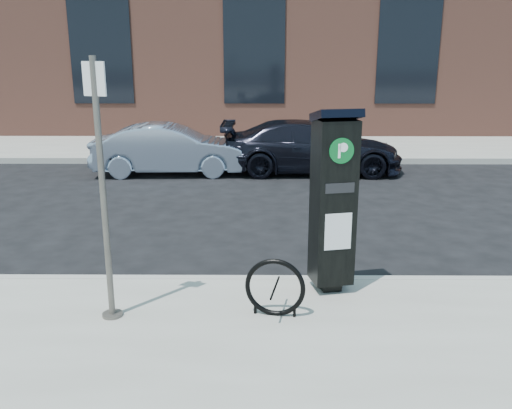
{
  "coord_description": "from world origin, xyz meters",
  "views": [
    {
      "loc": [
        0.19,
        -6.3,
        2.85
      ],
      "look_at": [
        0.14,
        0.5,
        0.95
      ],
      "focal_mm": 38.0,
      "sensor_mm": 36.0,
      "label": 1
    }
  ],
  "objects_px": {
    "sign_pole": "(103,195)",
    "car_dark": "(311,147)",
    "bike_rack": "(275,288)",
    "car_silver": "(170,149)",
    "parking_kiosk": "(333,200)"
  },
  "relations": [
    {
      "from": "sign_pole",
      "to": "bike_rack",
      "type": "relative_size",
      "value": 4.15
    },
    {
      "from": "car_dark",
      "to": "parking_kiosk",
      "type": "bearing_deg",
      "value": 177.1
    },
    {
      "from": "bike_rack",
      "to": "car_dark",
      "type": "bearing_deg",
      "value": 92.5
    },
    {
      "from": "bike_rack",
      "to": "car_dark",
      "type": "xyz_separation_m",
      "value": [
        1.1,
        7.95,
        0.17
      ]
    },
    {
      "from": "car_dark",
      "to": "bike_rack",
      "type": "bearing_deg",
      "value": 172.58
    },
    {
      "from": "sign_pole",
      "to": "car_dark",
      "type": "height_order",
      "value": "sign_pole"
    },
    {
      "from": "sign_pole",
      "to": "parking_kiosk",
      "type": "bearing_deg",
      "value": 32.72
    },
    {
      "from": "sign_pole",
      "to": "bike_rack",
      "type": "xyz_separation_m",
      "value": [
        1.73,
        0.03,
        -1.02
      ]
    },
    {
      "from": "bike_rack",
      "to": "car_silver",
      "type": "height_order",
      "value": "car_silver"
    },
    {
      "from": "car_dark",
      "to": "sign_pole",
      "type": "bearing_deg",
      "value": 160.91
    },
    {
      "from": "sign_pole",
      "to": "car_dark",
      "type": "bearing_deg",
      "value": 86.71
    },
    {
      "from": "bike_rack",
      "to": "car_silver",
      "type": "bearing_deg",
      "value": 117.25
    },
    {
      "from": "parking_kiosk",
      "to": "bike_rack",
      "type": "xyz_separation_m",
      "value": [
        -0.67,
        -0.68,
        -0.78
      ]
    },
    {
      "from": "sign_pole",
      "to": "car_dark",
      "type": "relative_size",
      "value": 0.61
    },
    {
      "from": "sign_pole",
      "to": "car_dark",
      "type": "distance_m",
      "value": 8.51
    }
  ]
}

